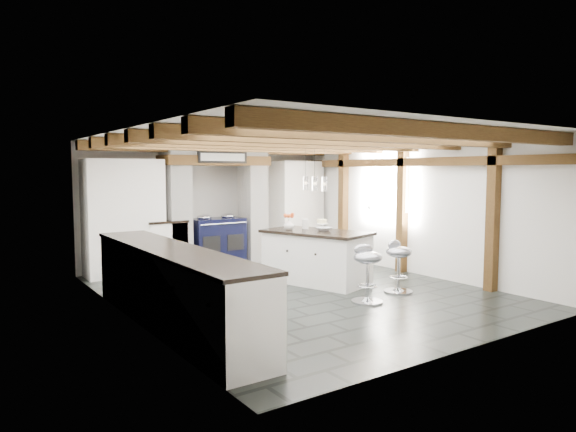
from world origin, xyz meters
TOP-DOWN VIEW (x-y plane):
  - ground at (0.00, 0.00)m, footprint 6.00×6.00m
  - room_shell at (-0.61, 1.42)m, footprint 6.00×6.03m
  - range_cooker at (0.00, 2.68)m, footprint 1.00×0.63m
  - kitchen_island at (0.61, 0.34)m, footprint 1.36×1.89m
  - bar_stool_near at (1.19, -0.88)m, footprint 0.42×0.42m
  - bar_stool_far at (0.41, -1.06)m, footprint 0.51×0.51m

SIDE VIEW (x-z plane):
  - ground at x=0.00m, z-range 0.00..0.00m
  - kitchen_island at x=0.61m, z-range -0.13..0.99m
  - range_cooker at x=0.00m, z-range -0.03..0.96m
  - bar_stool_near at x=1.19m, z-range 0.09..0.87m
  - bar_stool_far at x=0.41m, z-range 0.10..0.90m
  - room_shell at x=-0.61m, z-range -1.93..4.07m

